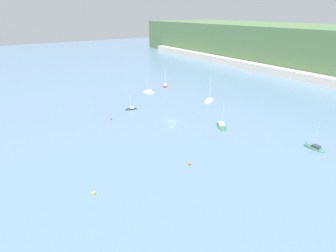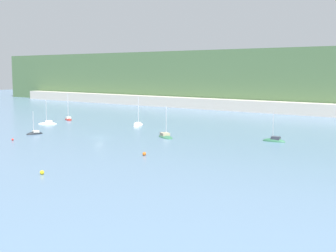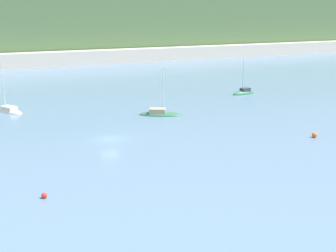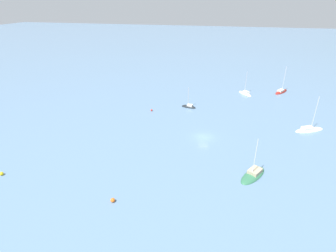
% 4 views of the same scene
% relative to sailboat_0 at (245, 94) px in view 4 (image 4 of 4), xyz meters
% --- Properties ---
extents(ground_plane, '(600.00, 600.00, 0.00)m').
position_rel_sailboat_0_xyz_m(ground_plane, '(37.21, -11.29, -0.15)').
color(ground_plane, slate).
extents(sailboat_0, '(6.07, 5.46, 8.91)m').
position_rel_sailboat_0_xyz_m(sailboat_0, '(0.00, 0.00, 0.00)').
color(sailboat_0, white).
rests_on(sailboat_0, ground_plane).
extents(sailboat_2, '(5.96, 8.59, 10.33)m').
position_rel_sailboat_0_xyz_m(sailboat_2, '(26.91, 15.86, -0.05)').
color(sailboat_2, white).
rests_on(sailboat_2, ground_plane).
extents(sailboat_3, '(2.69, 5.08, 7.39)m').
position_rel_sailboat_0_xyz_m(sailboat_3, '(17.83, -18.25, -0.05)').
color(sailboat_3, black).
rests_on(sailboat_3, ground_plane).
extents(sailboat_4, '(8.26, 6.58, 9.10)m').
position_rel_sailboat_0_xyz_m(sailboat_4, '(51.02, 0.06, -0.01)').
color(sailboat_4, '#2D6647').
rests_on(sailboat_4, ground_plane).
extents(sailboat_5, '(7.95, 6.32, 10.42)m').
position_rel_sailboat_0_xyz_m(sailboat_5, '(-5.22, 13.32, -0.05)').
color(sailboat_5, maroon).
rests_on(sailboat_5, ground_plane).
extents(mooring_buoy_0, '(0.74, 0.74, 0.74)m').
position_rel_sailboat_0_xyz_m(mooring_buoy_0, '(62.41, -49.08, 0.22)').
color(mooring_buoy_0, yellow).
rests_on(mooring_buoy_0, ground_plane).
extents(mooring_buoy_1, '(0.78, 0.78, 0.78)m').
position_rel_sailboat_0_xyz_m(mooring_buoy_1, '(64.47, -24.20, 0.24)').
color(mooring_buoy_1, orange).
rests_on(mooring_buoy_1, ground_plane).
extents(mooring_buoy_2, '(0.58, 0.58, 0.58)m').
position_rel_sailboat_0_xyz_m(mooring_buoy_2, '(23.54, -29.20, 0.14)').
color(mooring_buoy_2, red).
rests_on(mooring_buoy_2, ground_plane).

